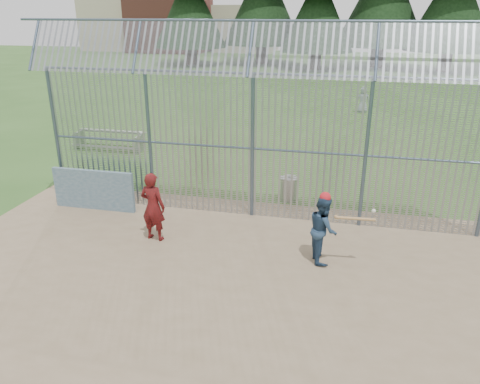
% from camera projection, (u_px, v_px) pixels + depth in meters
% --- Properties ---
extents(ground, '(120.00, 120.00, 0.00)m').
position_uv_depth(ground, '(220.00, 279.00, 10.30)').
color(ground, '#2D511E').
rests_on(ground, ground).
extents(dirt_infield, '(14.00, 10.00, 0.02)m').
position_uv_depth(dirt_infield, '(213.00, 291.00, 9.84)').
color(dirt_infield, '#756047').
rests_on(dirt_infield, ground).
extents(dugout_wall, '(2.50, 0.12, 1.20)m').
position_uv_depth(dugout_wall, '(94.00, 190.00, 13.66)').
color(dugout_wall, '#38566B').
rests_on(dugout_wall, dirt_infield).
extents(batter, '(0.79, 0.91, 1.61)m').
position_uv_depth(batter, '(323.00, 229.00, 10.77)').
color(batter, navy).
rests_on(batter, dirt_infield).
extents(onlooker, '(0.71, 0.52, 1.79)m').
position_uv_depth(onlooker, '(153.00, 207.00, 11.75)').
color(onlooker, maroon).
rests_on(onlooker, dirt_infield).
extents(bg_kid_standing, '(0.79, 0.57, 1.49)m').
position_uv_depth(bg_kid_standing, '(363.00, 100.00, 26.45)').
color(bg_kid_standing, gray).
rests_on(bg_kid_standing, ground).
extents(batting_gear, '(1.25, 0.34, 0.55)m').
position_uv_depth(batting_gear, '(332.00, 202.00, 10.45)').
color(batting_gear, red).
rests_on(batting_gear, ground).
extents(trash_can, '(0.56, 0.56, 0.82)m').
position_uv_depth(trash_can, '(289.00, 189.00, 14.41)').
color(trash_can, gray).
rests_on(trash_can, ground).
extents(bleacher, '(3.00, 0.95, 0.72)m').
position_uv_depth(bleacher, '(109.00, 140.00, 19.63)').
color(bleacher, slate).
rests_on(bleacher, ground).
extents(backstop_fence, '(20.09, 0.81, 5.30)m').
position_uv_depth(backstop_fence, '(320.00, 140.00, 12.17)').
color(backstop_fence, '#47566B').
rests_on(backstop_fence, ground).
extents(distant_buildings, '(26.50, 10.50, 8.00)m').
position_uv_depth(distant_buildings, '(166.00, 24.00, 65.05)').
color(distant_buildings, brown).
rests_on(distant_buildings, ground).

